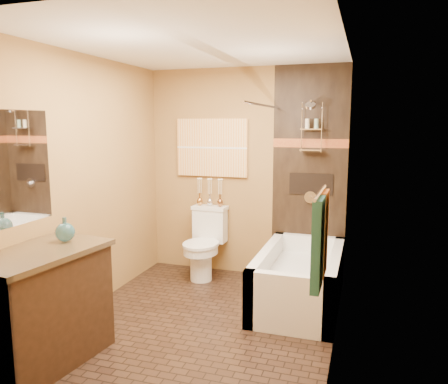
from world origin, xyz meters
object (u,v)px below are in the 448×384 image
at_px(sunset_painting, 212,148).
at_px(bathtub, 299,283).
at_px(vanity, 41,307).
at_px(toilet, 205,243).

xyz_separation_m(sunset_painting, bathtub, (1.21, -0.73, -1.33)).
distance_m(sunset_painting, vanity, 2.76).
bearing_deg(vanity, toilet, 84.53).
distance_m(sunset_painting, toilet, 1.16).
distance_m(bathtub, toilet, 1.31).
xyz_separation_m(sunset_painting, vanity, (-0.51, -2.48, -1.10)).
height_order(sunset_painting, toilet, sunset_painting).
bearing_deg(vanity, sunset_painting, 85.94).
bearing_deg(bathtub, vanity, -134.58).
relative_size(sunset_painting, toilet, 1.07).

